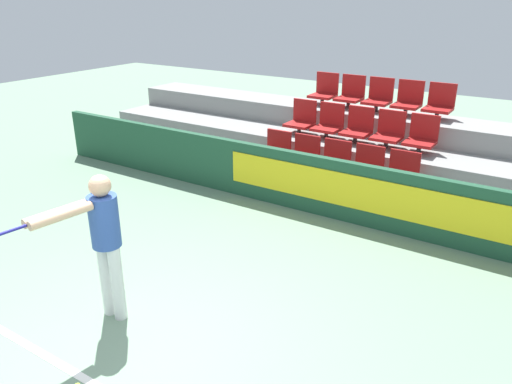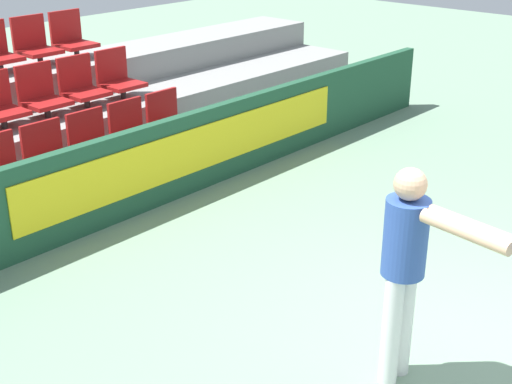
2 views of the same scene
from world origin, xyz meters
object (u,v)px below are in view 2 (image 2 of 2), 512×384
object	(u,v)px
stadium_chair_4	(169,120)
stadium_chair_9	(118,77)
stadium_chair_0	(1,170)
stadium_chair_7	(41,94)
stadium_chair_2	(93,143)
stadium_chair_14	(72,38)
stadium_chair_8	(81,85)
stadium_chair_1	(50,156)
stadium_chair_3	(133,131)
tennis_player	(413,260)
stadium_chair_13	(35,44)

from	to	relation	value
stadium_chair_4	stadium_chair_9	size ratio (longest dim) A/B	1.00
stadium_chair_0	stadium_chair_7	size ratio (longest dim) A/B	1.00
stadium_chair_2	stadium_chair_14	xyz separation A→B (m)	(1.09, 1.85, 0.74)
stadium_chair_9	stadium_chair_4	bearing A→B (deg)	-90.00
stadium_chair_8	stadium_chair_1	bearing A→B (deg)	-139.81
stadium_chair_2	stadium_chair_9	bearing A→B (deg)	40.19
stadium_chair_3	stadium_chair_7	world-z (taller)	stadium_chair_7
stadium_chair_9	tennis_player	size ratio (longest dim) A/B	0.38
stadium_chair_1	stadium_chair_3	bearing A→B (deg)	0.00
stadium_chair_4	stadium_chair_8	size ratio (longest dim) A/B	1.00
stadium_chair_0	stadium_chair_14	size ratio (longest dim) A/B	1.00
stadium_chair_1	stadium_chair_3	distance (m)	1.09
stadium_chair_0	stadium_chair_3	world-z (taller)	same
stadium_chair_2	stadium_chair_3	size ratio (longest dim) A/B	1.00
stadium_chair_0	tennis_player	world-z (taller)	tennis_player
stadium_chair_4	stadium_chair_8	distance (m)	1.14
stadium_chair_4	stadium_chair_7	world-z (taller)	stadium_chair_7
stadium_chair_3	stadium_chair_9	distance (m)	1.14
stadium_chair_4	stadium_chair_2	bearing A→B (deg)	180.00
stadium_chair_2	stadium_chair_3	xyz separation A→B (m)	(0.55, 0.00, 0.00)
stadium_chair_1	stadium_chair_7	size ratio (longest dim) A/B	1.00
stadium_chair_8	stadium_chair_14	bearing A→B (deg)	59.38
stadium_chair_7	stadium_chair_8	distance (m)	0.55
stadium_chair_3	stadium_chair_7	size ratio (longest dim) A/B	1.00
stadium_chair_3	stadium_chair_9	bearing A→B (deg)	59.38
stadium_chair_2	stadium_chair_7	bearing A→B (deg)	90.00
stadium_chair_2	stadium_chair_9	distance (m)	1.48
stadium_chair_0	stadium_chair_2	xyz separation A→B (m)	(1.09, 0.00, 0.00)
stadium_chair_7	stadium_chair_1	bearing A→B (deg)	-120.62
stadium_chair_4	tennis_player	bearing A→B (deg)	-111.45
stadium_chair_3	stadium_chair_13	distance (m)	1.99
stadium_chair_2	stadium_chair_13	xyz separation A→B (m)	(0.55, 1.85, 0.74)
stadium_chair_0	tennis_player	distance (m)	4.29
stadium_chair_0	stadium_chair_3	distance (m)	1.64
stadium_chair_0	stadium_chair_13	bearing A→B (deg)	48.40
stadium_chair_0	stadium_chair_13	world-z (taller)	stadium_chair_13
stadium_chair_9	stadium_chair_14	world-z (taller)	stadium_chair_14
stadium_chair_2	stadium_chair_4	size ratio (longest dim) A/B	1.00
stadium_chair_13	stadium_chair_1	bearing A→B (deg)	-120.62
stadium_chair_2	stadium_chair_8	bearing A→B (deg)	59.38
stadium_chair_9	stadium_chair_13	world-z (taller)	stadium_chair_13
stadium_chair_0	stadium_chair_9	world-z (taller)	stadium_chair_9
stadium_chair_0	stadium_chair_4	distance (m)	2.19
stadium_chair_13	stadium_chair_14	xyz separation A→B (m)	(0.55, 0.00, 0.00)
stadium_chair_14	tennis_player	xyz separation A→B (m)	(-1.67, -6.10, -0.41)
stadium_chair_0	tennis_player	size ratio (longest dim) A/B	0.38
stadium_chair_13	stadium_chair_2	bearing A→B (deg)	-106.49
stadium_chair_3	stadium_chair_4	size ratio (longest dim) A/B	1.00
stadium_chair_9	stadium_chair_14	xyz separation A→B (m)	(0.00, 0.92, 0.37)
stadium_chair_7	tennis_player	world-z (taller)	tennis_player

